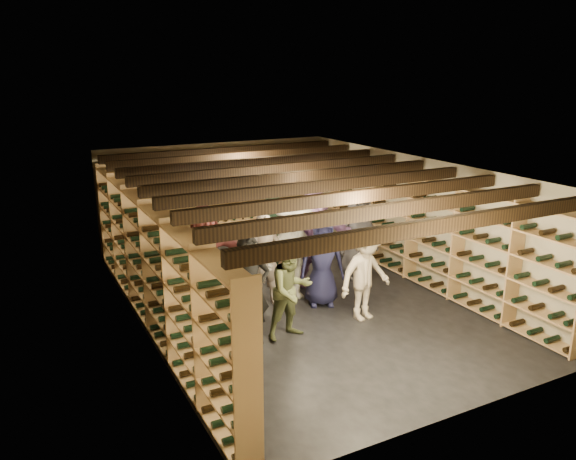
{
  "coord_description": "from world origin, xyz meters",
  "views": [
    {
      "loc": [
        -4.48,
        -8.3,
        4.01
      ],
      "look_at": [
        -0.08,
        0.2,
        1.28
      ],
      "focal_mm": 35.0,
      "sensor_mm": 36.0,
      "label": 1
    }
  ],
  "objects_px": {
    "crate_loose": "(298,245)",
    "person_9": "(294,250)",
    "crate_stack_left": "(277,244)",
    "person_12": "(358,236)",
    "crate_stack_right": "(271,252)",
    "person_3": "(365,274)",
    "person_2": "(291,290)",
    "person_11": "(315,237)",
    "person_5": "(206,256)",
    "person_0": "(195,297)",
    "person_7": "(266,260)",
    "person_1": "(249,290)",
    "person_10": "(272,234)",
    "person_6": "(322,262)"
  },
  "relations": [
    {
      "from": "crate_stack_left",
      "to": "person_12",
      "type": "distance_m",
      "value": 2.05
    },
    {
      "from": "person_5",
      "to": "person_7",
      "type": "relative_size",
      "value": 1.11
    },
    {
      "from": "person_0",
      "to": "person_6",
      "type": "distance_m",
      "value": 2.5
    },
    {
      "from": "crate_loose",
      "to": "person_12",
      "type": "distance_m",
      "value": 2.33
    },
    {
      "from": "person_12",
      "to": "person_5",
      "type": "bearing_deg",
      "value": -178.7
    },
    {
      "from": "person_5",
      "to": "person_2",
      "type": "bearing_deg",
      "value": -60.91
    },
    {
      "from": "person_2",
      "to": "person_5",
      "type": "height_order",
      "value": "person_5"
    },
    {
      "from": "crate_stack_left",
      "to": "person_2",
      "type": "bearing_deg",
      "value": -113.13
    },
    {
      "from": "person_11",
      "to": "crate_stack_right",
      "type": "bearing_deg",
      "value": 103.21
    },
    {
      "from": "person_12",
      "to": "person_0",
      "type": "bearing_deg",
      "value": -158.44
    },
    {
      "from": "crate_loose",
      "to": "person_3",
      "type": "xyz_separation_m",
      "value": [
        -0.85,
        -3.87,
        0.71
      ]
    },
    {
      "from": "crate_loose",
      "to": "person_3",
      "type": "relative_size",
      "value": 0.32
    },
    {
      "from": "crate_loose",
      "to": "person_9",
      "type": "bearing_deg",
      "value": -120.0
    },
    {
      "from": "person_0",
      "to": "person_5",
      "type": "distance_m",
      "value": 1.51
    },
    {
      "from": "person_0",
      "to": "person_7",
      "type": "bearing_deg",
      "value": 26.16
    },
    {
      "from": "crate_stack_left",
      "to": "person_5",
      "type": "xyz_separation_m",
      "value": [
        -2.21,
        -1.69,
        0.57
      ]
    },
    {
      "from": "person_1",
      "to": "person_12",
      "type": "relative_size",
      "value": 0.98
    },
    {
      "from": "person_10",
      "to": "person_0",
      "type": "bearing_deg",
      "value": -147.87
    },
    {
      "from": "crate_loose",
      "to": "person_10",
      "type": "height_order",
      "value": "person_10"
    },
    {
      "from": "person_11",
      "to": "person_12",
      "type": "height_order",
      "value": "person_11"
    },
    {
      "from": "crate_loose",
      "to": "person_11",
      "type": "relative_size",
      "value": 0.27
    },
    {
      "from": "person_0",
      "to": "person_10",
      "type": "xyz_separation_m",
      "value": [
        2.28,
        2.12,
        0.11
      ]
    },
    {
      "from": "person_3",
      "to": "person_5",
      "type": "height_order",
      "value": "person_5"
    },
    {
      "from": "crate_stack_right",
      "to": "person_10",
      "type": "xyz_separation_m",
      "value": [
        -0.23,
        -0.5,
        0.54
      ]
    },
    {
      "from": "crate_stack_right",
      "to": "person_2",
      "type": "distance_m",
      "value": 3.27
    },
    {
      "from": "crate_loose",
      "to": "person_7",
      "type": "xyz_separation_m",
      "value": [
        -2.03,
        -2.54,
        0.73
      ]
    },
    {
      "from": "crate_stack_right",
      "to": "person_7",
      "type": "bearing_deg",
      "value": -118.75
    },
    {
      "from": "person_0",
      "to": "person_11",
      "type": "bearing_deg",
      "value": 21.75
    },
    {
      "from": "crate_loose",
      "to": "person_9",
      "type": "height_order",
      "value": "person_9"
    },
    {
      "from": "person_5",
      "to": "person_11",
      "type": "bearing_deg",
      "value": 7.29
    },
    {
      "from": "person_2",
      "to": "person_11",
      "type": "xyz_separation_m",
      "value": [
        1.46,
        1.8,
        0.16
      ]
    },
    {
      "from": "person_1",
      "to": "person_11",
      "type": "bearing_deg",
      "value": 49.12
    },
    {
      "from": "crate_stack_left",
      "to": "person_12",
      "type": "relative_size",
      "value": 0.39
    },
    {
      "from": "person_5",
      "to": "person_10",
      "type": "bearing_deg",
      "value": 31.44
    },
    {
      "from": "person_2",
      "to": "person_6",
      "type": "bearing_deg",
      "value": 32.3
    },
    {
      "from": "person_5",
      "to": "person_10",
      "type": "distance_m",
      "value": 1.8
    },
    {
      "from": "crate_stack_left",
      "to": "person_10",
      "type": "height_order",
      "value": "person_10"
    },
    {
      "from": "person_10",
      "to": "person_11",
      "type": "bearing_deg",
      "value": -63.51
    },
    {
      "from": "crate_stack_right",
      "to": "crate_loose",
      "type": "height_order",
      "value": "crate_stack_right"
    },
    {
      "from": "crate_stack_left",
      "to": "person_11",
      "type": "distance_m",
      "value": 1.76
    },
    {
      "from": "crate_stack_right",
      "to": "person_1",
      "type": "relative_size",
      "value": 0.4
    },
    {
      "from": "person_2",
      "to": "person_0",
      "type": "bearing_deg",
      "value": 156.31
    },
    {
      "from": "person_0",
      "to": "person_3",
      "type": "bearing_deg",
      "value": -12.47
    },
    {
      "from": "person_7",
      "to": "person_9",
      "type": "bearing_deg",
      "value": 7.19
    },
    {
      "from": "crate_stack_left",
      "to": "person_2",
      "type": "xyz_separation_m",
      "value": [
        -1.48,
        -3.46,
        0.43
      ]
    },
    {
      "from": "crate_stack_left",
      "to": "person_12",
      "type": "xyz_separation_m",
      "value": [
        0.9,
        -1.77,
        0.53
      ]
    },
    {
      "from": "crate_stack_right",
      "to": "crate_loose",
      "type": "distance_m",
      "value": 1.42
    },
    {
      "from": "person_3",
      "to": "person_9",
      "type": "bearing_deg",
      "value": 108.33
    },
    {
      "from": "person_2",
      "to": "person_12",
      "type": "xyz_separation_m",
      "value": [
        2.38,
        1.7,
        0.1
      ]
    },
    {
      "from": "person_2",
      "to": "person_3",
      "type": "height_order",
      "value": "person_3"
    }
  ]
}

